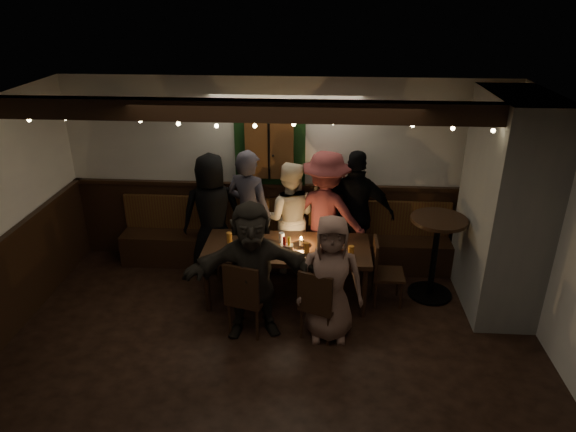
# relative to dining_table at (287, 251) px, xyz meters

# --- Properties ---
(room) EXTENTS (6.02, 5.01, 2.62)m
(room) POSITION_rel_dining_table_xyz_m (0.97, 0.02, 0.41)
(room) COLOR black
(room) RESTS_ON ground
(dining_table) EXTENTS (2.04, 0.87, 0.88)m
(dining_table) POSITION_rel_dining_table_xyz_m (0.00, 0.00, 0.00)
(dining_table) COLOR black
(dining_table) RESTS_ON ground
(chair_near_left) EXTENTS (0.51, 0.51, 0.92)m
(chair_near_left) POSITION_rel_dining_table_xyz_m (-0.41, -0.77, -0.15)
(chair_near_left) COLOR black
(chair_near_left) RESTS_ON ground
(chair_near_right) EXTENTS (0.51, 0.51, 0.88)m
(chair_near_right) POSITION_rel_dining_table_xyz_m (0.40, -0.81, -0.17)
(chair_near_right) COLOR black
(chair_near_right) RESTS_ON ground
(chair_end) EXTENTS (0.39, 0.39, 0.85)m
(chair_end) POSITION_rel_dining_table_xyz_m (1.18, -0.01, -0.19)
(chair_end) COLOR black
(chair_end) RESTS_ON ground
(high_top) EXTENTS (0.68, 0.68, 1.09)m
(high_top) POSITION_rel_dining_table_xyz_m (1.84, 0.18, 0.02)
(high_top) COLOR black
(high_top) RESTS_ON ground
(person_a) EXTENTS (0.93, 0.73, 1.67)m
(person_a) POSITION_rel_dining_table_xyz_m (-1.06, 0.70, 0.17)
(person_a) COLOR black
(person_a) RESTS_ON ground
(person_b) EXTENTS (0.75, 0.63, 1.76)m
(person_b) POSITION_rel_dining_table_xyz_m (-0.55, 0.64, 0.21)
(person_b) COLOR #2D2B37
(person_b) RESTS_ON ground
(person_c) EXTENTS (0.79, 0.63, 1.57)m
(person_c) POSITION_rel_dining_table_xyz_m (-0.02, 0.74, 0.12)
(person_c) COLOR beige
(person_c) RESTS_ON ground
(person_d) EXTENTS (1.27, 0.97, 1.74)m
(person_d) POSITION_rel_dining_table_xyz_m (0.47, 0.69, 0.20)
(person_d) COLOR maroon
(person_d) RESTS_ON ground
(person_e) EXTENTS (1.07, 0.57, 1.74)m
(person_e) POSITION_rel_dining_table_xyz_m (0.87, 0.74, 0.21)
(person_e) COLOR black
(person_e) RESTS_ON ground
(person_f) EXTENTS (1.55, 0.71, 1.61)m
(person_f) POSITION_rel_dining_table_xyz_m (-0.33, -0.72, 0.14)
(person_f) COLOR black
(person_f) RESTS_ON ground
(person_g) EXTENTS (0.74, 0.49, 1.48)m
(person_g) POSITION_rel_dining_table_xyz_m (0.53, -0.75, 0.08)
(person_g) COLOR #7E5C51
(person_g) RESTS_ON ground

